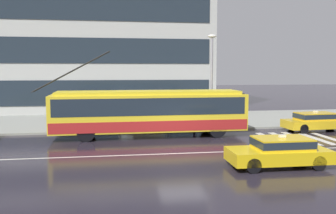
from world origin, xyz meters
The scene contains 16 objects.
ground_plane centered at (0.00, 0.00, 0.00)m, with size 160.00×160.00×0.00m, color #25202B.
sidewalk_slab centered at (0.00, 10.33, 0.07)m, with size 80.00×10.00×0.14m, color gray.
crosswalk_stripe_edge_near centered at (5.82, 1.66, 0.00)m, with size 0.44×4.40×0.01m, color beige.
crosswalk_stripe_inner_a centered at (6.72, 1.66, 0.00)m, with size 0.44×4.40×0.01m, color beige.
crosswalk_stripe_center centered at (7.62, 1.66, 0.00)m, with size 0.44×4.40×0.01m, color beige.
crosswalk_stripe_inner_b centered at (8.52, 1.66, 0.00)m, with size 0.44×4.40×0.01m, color beige.
crosswalk_stripe_edge_far centered at (9.42, 1.66, 0.00)m, with size 0.44×4.40×0.01m, color beige.
lane_centre_line centered at (0.00, -1.20, 0.00)m, with size 72.00×0.14×0.01m, color silver.
trolleybus centered at (-1.36, 3.73, 1.57)m, with size 12.92×2.66×5.28m.
taxi_oncoming_near centered at (3.37, -4.33, 0.70)m, with size 4.28×1.85×1.39m.
taxi_ahead_of_bus centered at (10.09, 4.00, 0.70)m, with size 4.72×1.97×1.39m.
bus_shelter centered at (-1.40, 7.46, 2.05)m, with size 3.79×1.72×2.54m.
pedestrian_at_shelter centered at (2.09, 6.24, 1.79)m, with size 1.52×1.52×2.00m.
pedestrian_approaching_curb centered at (-0.45, 8.21, 1.09)m, with size 0.49×0.49×1.61m.
street_lamp centered at (3.18, 5.79, 3.96)m, with size 0.60×0.32×6.43m.
office_tower_corner_left centered at (-6.09, 22.37, 9.76)m, with size 24.97×14.93×19.50m.
Camera 1 is at (-3.70, -18.71, 4.12)m, focal length 39.00 mm.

